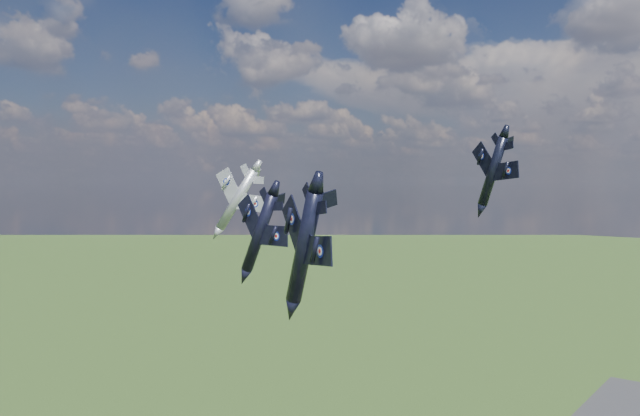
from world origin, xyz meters
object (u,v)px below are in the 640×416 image
Objects in this scene: jet_high_navy at (493,171)px; jet_left_silver at (237,199)px; jet_lead_navy at (260,233)px; jet_right_navy at (304,247)px.

jet_high_navy is 41.38m from jet_left_silver.
jet_right_navy is (23.30, -19.41, 1.30)m from jet_lead_navy.
jet_high_navy is 0.82× the size of jet_left_silver.
jet_high_navy reaches higher than jet_lead_navy.
jet_right_navy is at bearing -65.03° from jet_high_navy.
jet_high_navy reaches higher than jet_right_navy.
jet_high_navy is at bearing 48.21° from jet_lead_navy.
jet_right_navy reaches higher than jet_lead_navy.
jet_left_silver reaches higher than jet_lead_navy.
jet_high_navy reaches higher than jet_left_silver.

